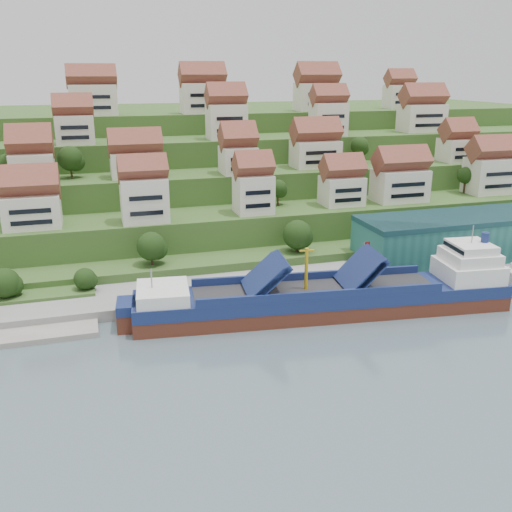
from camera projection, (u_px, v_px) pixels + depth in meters
name	position (u px, v px, depth m)	size (l,w,h in m)	color
ground	(298.00, 318.00, 105.10)	(300.00, 300.00, 0.00)	slate
quay	(360.00, 275.00, 123.88)	(180.00, 14.00, 2.20)	gray
hillside	(193.00, 171.00, 196.19)	(260.00, 128.00, 31.00)	#2D4C1E
hillside_village	(218.00, 144.00, 153.13)	(159.33, 63.86, 28.94)	silver
hillside_trees	(187.00, 192.00, 136.07)	(141.75, 62.48, 31.25)	#1F3B13
warehouse	(482.00, 234.00, 132.54)	(60.00, 15.00, 10.00)	#266962
flagpole	(364.00, 257.00, 117.03)	(1.28, 0.16, 8.00)	gray
cargo_ship	(334.00, 298.00, 106.49)	(70.75, 18.70, 15.42)	#552619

